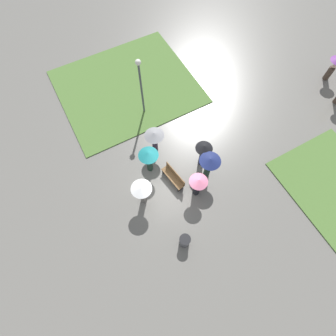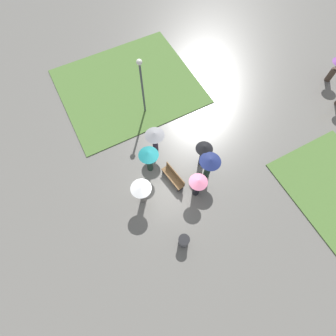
{
  "view_description": "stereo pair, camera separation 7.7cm",
  "coord_description": "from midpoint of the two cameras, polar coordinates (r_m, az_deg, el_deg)",
  "views": [
    {
      "loc": [
        5.02,
        -2.69,
        13.68
      ],
      "look_at": [
        -0.34,
        0.23,
        1.19
      ],
      "focal_mm": 28.0,
      "sensor_mm": 36.0,
      "label": 1
    },
    {
      "loc": [
        5.05,
        -2.62,
        13.68
      ],
      "look_at": [
        -0.34,
        0.23,
        1.19
      ],
      "focal_mm": 28.0,
      "sensor_mm": 36.0,
      "label": 2
    }
  ],
  "objects": [
    {
      "name": "trash_bin",
      "position": [
        13.53,
        3.62,
        -15.57
      ],
      "size": [
        0.57,
        0.57,
        0.78
      ],
      "color": "#4C4C51",
      "rests_on": "ground_plane"
    },
    {
      "name": "crowd_person_grey",
      "position": [
        14.6,
        -2.74,
        6.66
      ],
      "size": [
        1.1,
        1.1,
        1.86
      ],
      "rotation": [
        0.0,
        0.0,
        4.32
      ],
      "color": "#2D2333",
      "rests_on": "ground_plane"
    },
    {
      "name": "crowd_person_navy",
      "position": [
        13.93,
        9.14,
        0.81
      ],
      "size": [
        1.14,
        1.14,
        1.95
      ],
      "rotation": [
        0.0,
        0.0,
        3.11
      ],
      "color": "#1E3328",
      "rests_on": "ground_plane"
    },
    {
      "name": "lamp_post",
      "position": [
        15.5,
        -5.64,
        18.41
      ],
      "size": [
        0.32,
        0.32,
        4.13
      ],
      "color": "#474C51",
      "rests_on": "ground_plane"
    },
    {
      "name": "crowd_person_white",
      "position": [
        13.29,
        -5.6,
        -4.96
      ],
      "size": [
        1.06,
        1.06,
        1.86
      ],
      "rotation": [
        0.0,
        0.0,
        5.37
      ],
      "color": "slate",
      "rests_on": "ground_plane"
    },
    {
      "name": "lawn_patch_near",
      "position": [
        18.99,
        -8.53,
        17.24
      ],
      "size": [
        7.88,
        8.9,
        0.06
      ],
      "color": "#4C7033",
      "rests_on": "ground_plane"
    },
    {
      "name": "lone_walker_mid_plaza",
      "position": [
        21.54,
        32.86,
        17.93
      ],
      "size": [
        0.97,
        0.97,
        1.74
      ],
      "rotation": [
        0.0,
        0.0,
        2.06
      ],
      "color": "#47382D",
      "rests_on": "ground_plane"
    },
    {
      "name": "crowd_person_black",
      "position": [
        14.32,
        7.89,
        3.52
      ],
      "size": [
        0.93,
        0.93,
        1.91
      ],
      "rotation": [
        0.0,
        0.0,
        0.73
      ],
      "color": "#282D47",
      "rests_on": "ground_plane"
    },
    {
      "name": "park_bench",
      "position": [
        14.49,
        1.41,
        -1.88
      ],
      "size": [
        1.64,
        0.66,
        0.9
      ],
      "rotation": [
        0.0,
        0.0,
        0.16
      ],
      "color": "brown",
      "rests_on": "ground_plane"
    },
    {
      "name": "ground_plane",
      "position": [
        14.81,
        -0.01,
        -3.44
      ],
      "size": [
        90.0,
        90.0,
        0.0
      ],
      "primitive_type": "plane",
      "color": "#66635E"
    },
    {
      "name": "crowd_person_teal",
      "position": [
        13.99,
        -4.05,
        2.42
      ],
      "size": [
        1.09,
        1.09,
        1.89
      ],
      "rotation": [
        0.0,
        0.0,
        3.86
      ],
      "color": "#1E3328",
      "rests_on": "ground_plane"
    },
    {
      "name": "crowd_person_pink",
      "position": [
        13.62,
        6.63,
        -3.61
      ],
      "size": [
        0.97,
        0.97,
        1.74
      ],
      "rotation": [
        0.0,
        0.0,
        4.2
      ],
      "color": "black",
      "rests_on": "ground_plane"
    }
  ]
}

